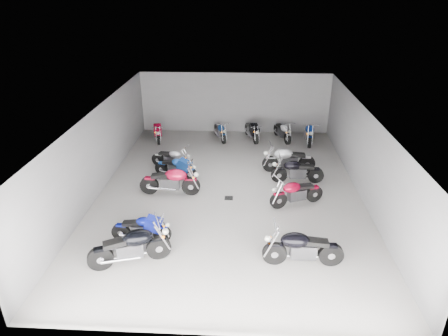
% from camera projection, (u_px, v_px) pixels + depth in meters
% --- Properties ---
extents(ground, '(14.00, 14.00, 0.00)m').
position_uv_depth(ground, '(229.00, 192.00, 15.55)').
color(ground, '#989690').
rests_on(ground, ground).
extents(wall_back, '(10.00, 0.10, 3.20)m').
position_uv_depth(wall_back, '(235.00, 103.00, 21.22)').
color(wall_back, slate).
rests_on(wall_back, ground).
extents(wall_left, '(0.10, 14.00, 3.20)m').
position_uv_depth(wall_left, '(98.00, 151.00, 15.12)').
color(wall_left, slate).
rests_on(wall_left, ground).
extents(wall_right, '(0.10, 14.00, 3.20)m').
position_uv_depth(wall_right, '(365.00, 157.00, 14.64)').
color(wall_right, slate).
rests_on(wall_right, ground).
extents(ceiling, '(10.00, 14.00, 0.04)m').
position_uv_depth(ceiling, '(230.00, 112.00, 14.20)').
color(ceiling, black).
rests_on(ceiling, wall_back).
extents(drain_grate, '(0.32, 0.32, 0.01)m').
position_uv_depth(drain_grate, '(229.00, 198.00, 15.10)').
color(drain_grate, black).
rests_on(drain_grate, ground).
extents(motorcycle_left_a, '(2.27, 1.00, 1.04)m').
position_uv_depth(motorcycle_left_a, '(131.00, 247.00, 11.36)').
color(motorcycle_left_a, black).
rests_on(motorcycle_left_a, ground).
extents(motorcycle_left_b, '(1.90, 0.38, 0.83)m').
position_uv_depth(motorcycle_left_b, '(142.00, 228.00, 12.42)').
color(motorcycle_left_b, black).
rests_on(motorcycle_left_b, ground).
extents(motorcycle_left_d, '(2.32, 0.45, 1.02)m').
position_uv_depth(motorcycle_left_d, '(171.00, 181.00, 15.17)').
color(motorcycle_left_d, black).
rests_on(motorcycle_left_d, ground).
extents(motorcycle_left_e, '(1.87, 0.79, 0.86)m').
position_uv_depth(motorcycle_left_e, '(176.00, 168.00, 16.48)').
color(motorcycle_left_e, black).
rests_on(motorcycle_left_e, ground).
extents(motorcycle_left_f, '(1.86, 0.77, 0.85)m').
position_uv_depth(motorcycle_left_f, '(172.00, 158.00, 17.36)').
color(motorcycle_left_f, black).
rests_on(motorcycle_left_f, ground).
extents(motorcycle_right_a, '(2.32, 0.46, 1.02)m').
position_uv_depth(motorcycle_right_a, '(302.00, 248.00, 11.33)').
color(motorcycle_right_a, black).
rests_on(motorcycle_right_a, ground).
extents(motorcycle_right_d, '(2.00, 0.94, 0.93)m').
position_uv_depth(motorcycle_right_d, '(296.00, 193.00, 14.44)').
color(motorcycle_right_d, black).
rests_on(motorcycle_right_d, ground).
extents(motorcycle_right_e, '(2.14, 0.43, 0.94)m').
position_uv_depth(motorcycle_right_e, '(297.00, 171.00, 16.09)').
color(motorcycle_right_e, black).
rests_on(motorcycle_right_e, ground).
extents(motorcycle_right_f, '(2.29, 0.50, 1.00)m').
position_uv_depth(motorcycle_right_f, '(288.00, 159.00, 17.05)').
color(motorcycle_right_f, black).
rests_on(motorcycle_right_f, ground).
extents(motorcycle_back_a, '(0.65, 2.00, 0.90)m').
position_uv_depth(motorcycle_back_a, '(157.00, 131.00, 20.49)').
color(motorcycle_back_a, black).
rests_on(motorcycle_back_a, ground).
extents(motorcycle_back_c, '(0.75, 1.85, 0.84)m').
position_uv_depth(motorcycle_back_c, '(220.00, 131.00, 20.60)').
color(motorcycle_back_c, black).
rests_on(motorcycle_back_c, ground).
extents(motorcycle_back_d, '(0.72, 1.98, 0.89)m').
position_uv_depth(motorcycle_back_d, '(252.00, 131.00, 20.57)').
color(motorcycle_back_d, black).
rests_on(motorcycle_back_d, ground).
extents(motorcycle_back_e, '(0.75, 1.94, 0.88)m').
position_uv_depth(motorcycle_back_e, '(283.00, 131.00, 20.51)').
color(motorcycle_back_e, black).
rests_on(motorcycle_back_e, ground).
extents(motorcycle_back_f, '(0.48, 2.21, 0.97)m').
position_uv_depth(motorcycle_back_f, '(309.00, 133.00, 20.17)').
color(motorcycle_back_f, black).
rests_on(motorcycle_back_f, ground).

